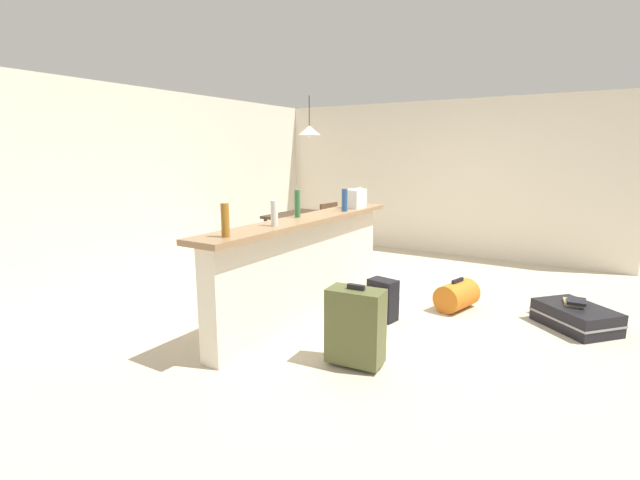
{
  "coord_description": "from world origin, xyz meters",
  "views": [
    {
      "loc": [
        -4.43,
        -2.11,
        1.68
      ],
      "look_at": [
        -0.06,
        0.57,
        0.68
      ],
      "focal_mm": 25.47,
      "sensor_mm": 36.0,
      "label": 1
    }
  ],
  "objects_px": {
    "grocery_bag": "(355,199)",
    "bottle_blue": "(345,200)",
    "duffel_bag_orange": "(457,296)",
    "bottle_green": "(297,204)",
    "bottle_white": "(274,213)",
    "backpack_black": "(383,300)",
    "bottle_clear": "(359,196)",
    "bottle_amber": "(225,220)",
    "dining_table": "(303,220)",
    "dining_chair_near_partition": "(334,231)",
    "pendant_lamp": "(309,130)",
    "suitcase_upright_olive": "(355,326)",
    "book_stack": "(575,302)",
    "suitcase_flat_black": "(575,317)"
  },
  "relations": [
    {
      "from": "bottle_amber",
      "to": "bottle_green",
      "type": "relative_size",
      "value": 0.96
    },
    {
      "from": "bottle_amber",
      "to": "bottle_blue",
      "type": "distance_m",
      "value": 1.87
    },
    {
      "from": "bottle_clear",
      "to": "dining_table",
      "type": "bearing_deg",
      "value": 59.74
    },
    {
      "from": "grocery_bag",
      "to": "dining_table",
      "type": "relative_size",
      "value": 0.24
    },
    {
      "from": "suitcase_flat_black",
      "to": "duffel_bag_orange",
      "type": "xyz_separation_m",
      "value": [
        -0.06,
        1.13,
        0.04
      ]
    },
    {
      "from": "pendant_lamp",
      "to": "duffel_bag_orange",
      "type": "bearing_deg",
      "value": -112.78
    },
    {
      "from": "bottle_clear",
      "to": "book_stack",
      "type": "xyz_separation_m",
      "value": [
        -0.12,
        -2.42,
        -0.89
      ]
    },
    {
      "from": "bottle_blue",
      "to": "suitcase_upright_olive",
      "type": "relative_size",
      "value": 0.37
    },
    {
      "from": "duffel_bag_orange",
      "to": "bottle_green",
      "type": "bearing_deg",
      "value": 126.51
    },
    {
      "from": "bottle_blue",
      "to": "backpack_black",
      "type": "height_order",
      "value": "bottle_blue"
    },
    {
      "from": "bottle_white",
      "to": "bottle_green",
      "type": "distance_m",
      "value": 0.58
    },
    {
      "from": "bottle_amber",
      "to": "dining_chair_near_partition",
      "type": "distance_m",
      "value": 3.41
    },
    {
      "from": "bottle_green",
      "to": "grocery_bag",
      "type": "distance_m",
      "value": 1.01
    },
    {
      "from": "grocery_bag",
      "to": "dining_chair_near_partition",
      "type": "distance_m",
      "value": 1.5
    },
    {
      "from": "dining_chair_near_partition",
      "to": "book_stack",
      "type": "height_order",
      "value": "dining_chair_near_partition"
    },
    {
      "from": "bottle_clear",
      "to": "backpack_black",
      "type": "distance_m",
      "value": 1.51
    },
    {
      "from": "bottle_white",
      "to": "dining_chair_near_partition",
      "type": "xyz_separation_m",
      "value": [
        2.61,
        0.87,
        -0.63
      ]
    },
    {
      "from": "grocery_bag",
      "to": "suitcase_flat_black",
      "type": "bearing_deg",
      "value": -88.01
    },
    {
      "from": "duffel_bag_orange",
      "to": "backpack_black",
      "type": "bearing_deg",
      "value": 141.53
    },
    {
      "from": "bottle_amber",
      "to": "dining_table",
      "type": "height_order",
      "value": "bottle_amber"
    },
    {
      "from": "bottle_green",
      "to": "bottle_blue",
      "type": "distance_m",
      "value": 0.7
    },
    {
      "from": "bottle_amber",
      "to": "suitcase_flat_black",
      "type": "height_order",
      "value": "bottle_amber"
    },
    {
      "from": "bottle_green",
      "to": "dining_chair_near_partition",
      "type": "height_order",
      "value": "bottle_green"
    },
    {
      "from": "grocery_bag",
      "to": "suitcase_flat_black",
      "type": "height_order",
      "value": "grocery_bag"
    },
    {
      "from": "bottle_amber",
      "to": "grocery_bag",
      "type": "distance_m",
      "value": 2.19
    },
    {
      "from": "pendant_lamp",
      "to": "suitcase_upright_olive",
      "type": "height_order",
      "value": "pendant_lamp"
    },
    {
      "from": "bottle_blue",
      "to": "dining_chair_near_partition",
      "type": "relative_size",
      "value": 0.27
    },
    {
      "from": "bottle_clear",
      "to": "grocery_bag",
      "type": "distance_m",
      "value": 0.25
    },
    {
      "from": "dining_chair_near_partition",
      "to": "book_stack",
      "type": "xyz_separation_m",
      "value": [
        -0.93,
        -3.22,
        -0.27
      ]
    },
    {
      "from": "backpack_black",
      "to": "dining_chair_near_partition",
      "type": "bearing_deg",
      "value": 42.17
    },
    {
      "from": "book_stack",
      "to": "bottle_white",
      "type": "bearing_deg",
      "value": 125.55
    },
    {
      "from": "bottle_white",
      "to": "dining_chair_near_partition",
      "type": "height_order",
      "value": "bottle_white"
    },
    {
      "from": "suitcase_flat_black",
      "to": "bottle_clear",
      "type": "bearing_deg",
      "value": 86.38
    },
    {
      "from": "bottle_clear",
      "to": "dining_chair_near_partition",
      "type": "distance_m",
      "value": 1.3
    },
    {
      "from": "bottle_green",
      "to": "dining_table",
      "type": "bearing_deg",
      "value": 32.52
    },
    {
      "from": "bottle_green",
      "to": "suitcase_flat_black",
      "type": "distance_m",
      "value": 2.93
    },
    {
      "from": "dining_table",
      "to": "backpack_black",
      "type": "xyz_separation_m",
      "value": [
        -1.71,
        -2.12,
        -0.44
      ]
    },
    {
      "from": "bottle_clear",
      "to": "grocery_bag",
      "type": "relative_size",
      "value": 0.87
    },
    {
      "from": "bottle_clear",
      "to": "suitcase_upright_olive",
      "type": "height_order",
      "value": "bottle_clear"
    },
    {
      "from": "bottle_blue",
      "to": "dining_table",
      "type": "xyz_separation_m",
      "value": [
        1.36,
        1.47,
        -0.51
      ]
    },
    {
      "from": "bottle_white",
      "to": "backpack_black",
      "type": "height_order",
      "value": "bottle_white"
    },
    {
      "from": "bottle_amber",
      "to": "bottle_white",
      "type": "xyz_separation_m",
      "value": [
        0.63,
        0.0,
        -0.02
      ]
    },
    {
      "from": "dining_chair_near_partition",
      "to": "suitcase_upright_olive",
      "type": "height_order",
      "value": "dining_chair_near_partition"
    },
    {
      "from": "grocery_bag",
      "to": "bottle_blue",
      "type": "bearing_deg",
      "value": -173.23
    },
    {
      "from": "book_stack",
      "to": "duffel_bag_orange",
      "type": "bearing_deg",
      "value": 94.88
    },
    {
      "from": "dining_chair_near_partition",
      "to": "backpack_black",
      "type": "relative_size",
      "value": 2.21
    },
    {
      "from": "backpack_black",
      "to": "bottle_white",
      "type": "bearing_deg",
      "value": 142.14
    },
    {
      "from": "bottle_blue",
      "to": "suitcase_flat_black",
      "type": "relative_size",
      "value": 0.3
    },
    {
      "from": "bottle_clear",
      "to": "pendant_lamp",
      "type": "height_order",
      "value": "pendant_lamp"
    },
    {
      "from": "backpack_black",
      "to": "duffel_bag_orange",
      "type": "xyz_separation_m",
      "value": [
        0.7,
        -0.56,
        -0.05
      ]
    }
  ]
}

